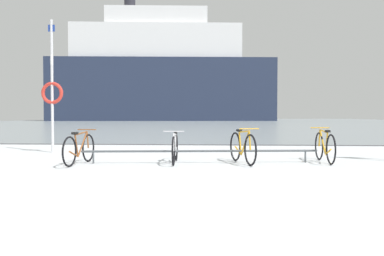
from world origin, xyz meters
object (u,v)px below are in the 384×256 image
bicycle_1 (175,148)px  ferry_ship (161,75)px  bicycle_3 (325,147)px  rescue_post (52,89)px  bicycle_0 (79,149)px  bicycle_2 (242,147)px

bicycle_1 → ferry_ship: 73.92m
bicycle_3 → rescue_post: bearing=164.7°
bicycle_0 → bicycle_2: size_ratio=1.02×
bicycle_1 → rescue_post: size_ratio=0.41×
bicycle_1 → bicycle_2: bearing=2.2°
rescue_post → bicycle_3: bearing=-15.3°
bicycle_0 → rescue_post: 3.69m
bicycle_0 → bicycle_2: bicycle_2 is taller
bicycle_2 → rescue_post: size_ratio=0.41×
bicycle_0 → ferry_ship: ferry_ship is taller
ferry_ship → bicycle_2: bearing=-80.5°
rescue_post → ferry_ship: ferry_ship is taller
bicycle_0 → bicycle_2: (3.70, 0.42, 0.02)m
bicycle_2 → rescue_post: (-5.51, 2.40, 1.53)m
bicycle_1 → rescue_post: bearing=148.0°
bicycle_3 → rescue_post: size_ratio=0.42×
bicycle_2 → bicycle_3: bicycle_2 is taller
bicycle_0 → bicycle_3: bicycle_3 is taller
bicycle_0 → rescue_post: bearing=122.5°
bicycle_3 → rescue_post: (-7.47, 2.04, 1.53)m
bicycle_2 → rescue_post: rescue_post is taller
bicycle_0 → rescue_post: rescue_post is taller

